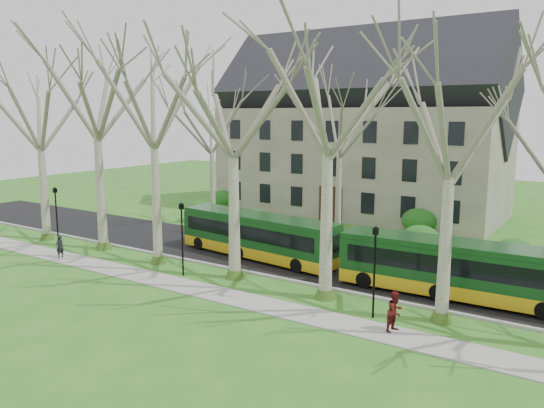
{
  "coord_description": "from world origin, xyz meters",
  "views": [
    {
      "loc": [
        15.06,
        -23.38,
        9.44
      ],
      "look_at": [
        -2.32,
        3.0,
        4.08
      ],
      "focal_mm": 35.0,
      "sensor_mm": 36.0,
      "label": 1
    }
  ],
  "objects_px": {
    "pedestrian_b": "(395,311)",
    "bus_lead": "(258,235)",
    "pedestrian_a": "(60,247)",
    "bus_follow": "(457,269)"
  },
  "relations": [
    {
      "from": "bus_follow",
      "to": "pedestrian_b",
      "type": "distance_m",
      "value": 6.13
    },
    {
      "from": "pedestrian_a",
      "to": "pedestrian_b",
      "type": "relative_size",
      "value": 0.84
    },
    {
      "from": "bus_lead",
      "to": "pedestrian_b",
      "type": "distance_m",
      "value": 13.76
    },
    {
      "from": "pedestrian_b",
      "to": "bus_lead",
      "type": "bearing_deg",
      "value": 76.86
    },
    {
      "from": "bus_follow",
      "to": "pedestrian_b",
      "type": "bearing_deg",
      "value": -101.79
    },
    {
      "from": "pedestrian_a",
      "to": "pedestrian_b",
      "type": "height_order",
      "value": "pedestrian_b"
    },
    {
      "from": "bus_follow",
      "to": "pedestrian_b",
      "type": "height_order",
      "value": "bus_follow"
    },
    {
      "from": "bus_lead",
      "to": "pedestrian_a",
      "type": "height_order",
      "value": "bus_lead"
    },
    {
      "from": "bus_follow",
      "to": "pedestrian_a",
      "type": "relative_size",
      "value": 8.03
    },
    {
      "from": "pedestrian_a",
      "to": "pedestrian_b",
      "type": "distance_m",
      "value": 22.84
    }
  ]
}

